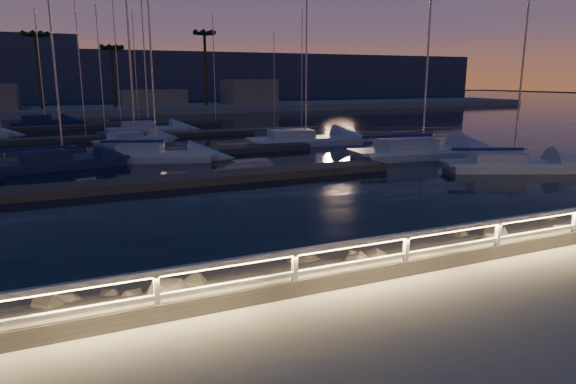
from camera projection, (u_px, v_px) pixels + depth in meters
name	position (u px, v px, depth m)	size (l,w,h in m)	color
ground	(370.00, 280.00, 12.23)	(400.00, 400.00, 0.00)	gray
harbor_water	(149.00, 152.00, 40.21)	(400.00, 440.00, 0.60)	black
guard_rail	(369.00, 250.00, 12.03)	(44.11, 0.12, 1.06)	silver
riprap	(174.00, 302.00, 11.30)	(25.08, 2.68, 1.26)	#6B675C
floating_docks	(146.00, 143.00, 41.23)	(22.00, 36.00, 0.40)	#564F47
far_shore	(100.00, 108.00, 77.98)	(160.00, 14.00, 5.20)	gray
palm_left	(35.00, 38.00, 70.85)	(3.00, 3.00, 11.20)	#4E3B24
palm_center	(111.00, 50.00, 76.06)	(3.00, 3.00, 9.70)	#4E3B24
palm_right	(204.00, 37.00, 80.31)	(3.00, 3.00, 12.20)	#4E3B24
sailboat_c	(153.00, 155.00, 33.54)	(8.10, 4.87, 13.33)	silver
sailboat_d	(509.00, 163.00, 30.10)	(8.36, 5.35, 13.80)	silver
sailboat_f	(60.00, 162.00, 30.66)	(7.63, 3.59, 12.56)	navy
sailboat_h	(419.00, 151.00, 35.01)	(10.44, 4.17, 17.18)	silver
sailboat_j	(133.00, 140.00, 41.81)	(6.86, 4.51, 11.45)	silver
sailboat_k	(146.00, 129.00, 50.76)	(8.11, 2.70, 13.61)	silver
sailboat_l	(303.00, 139.00, 41.64)	(9.83, 4.02, 16.15)	silver
sailboat_m	(44.00, 122.00, 58.02)	(7.73, 4.52, 12.81)	navy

